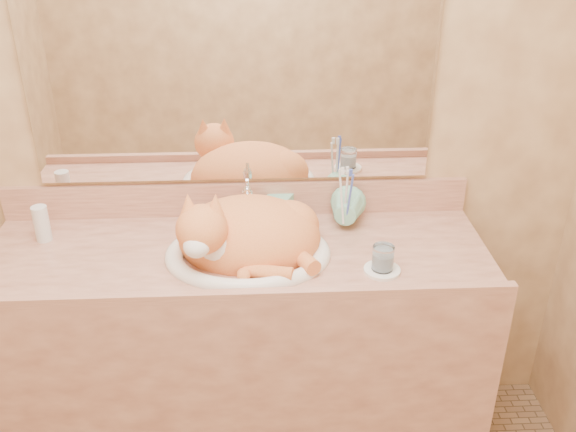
{
  "coord_description": "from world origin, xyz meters",
  "views": [
    {
      "loc": [
        0.08,
        -1.02,
        1.89
      ],
      "look_at": [
        0.16,
        0.7,
        0.99
      ],
      "focal_mm": 40.0,
      "sensor_mm": 36.0,
      "label": 1
    }
  ],
  "objects_px": {
    "sink_basin": "(247,234)",
    "cat": "(244,232)",
    "vanity_counter": "(241,358)",
    "water_glass": "(383,258)",
    "toothbrush_cup": "(345,218)",
    "soap_dispenser": "(270,203)"
  },
  "relations": [
    {
      "from": "cat",
      "to": "sink_basin",
      "type": "bearing_deg",
      "value": -45.96
    },
    {
      "from": "cat",
      "to": "soap_dispenser",
      "type": "bearing_deg",
      "value": 67.18
    },
    {
      "from": "vanity_counter",
      "to": "cat",
      "type": "relative_size",
      "value": 3.54
    },
    {
      "from": "toothbrush_cup",
      "to": "vanity_counter",
      "type": "bearing_deg",
      "value": -162.7
    },
    {
      "from": "sink_basin",
      "to": "cat",
      "type": "distance_m",
      "value": 0.02
    },
    {
      "from": "toothbrush_cup",
      "to": "water_glass",
      "type": "distance_m",
      "value": 0.26
    },
    {
      "from": "vanity_counter",
      "to": "cat",
      "type": "distance_m",
      "value": 0.5
    },
    {
      "from": "soap_dispenser",
      "to": "sink_basin",
      "type": "bearing_deg",
      "value": -86.79
    },
    {
      "from": "vanity_counter",
      "to": "cat",
      "type": "height_order",
      "value": "cat"
    },
    {
      "from": "sink_basin",
      "to": "water_glass",
      "type": "bearing_deg",
      "value": -11.21
    },
    {
      "from": "vanity_counter",
      "to": "soap_dispenser",
      "type": "height_order",
      "value": "soap_dispenser"
    },
    {
      "from": "soap_dispenser",
      "to": "toothbrush_cup",
      "type": "xyz_separation_m",
      "value": [
        0.25,
        -0.05,
        -0.03
      ]
    },
    {
      "from": "sink_basin",
      "to": "cat",
      "type": "bearing_deg",
      "value": 134.92
    },
    {
      "from": "vanity_counter",
      "to": "sink_basin",
      "type": "bearing_deg",
      "value": -27.81
    },
    {
      "from": "cat",
      "to": "toothbrush_cup",
      "type": "relative_size",
      "value": 3.67
    },
    {
      "from": "vanity_counter",
      "to": "sink_basin",
      "type": "xyz_separation_m",
      "value": [
        0.04,
        -0.02,
        0.5
      ]
    },
    {
      "from": "sink_basin",
      "to": "water_glass",
      "type": "height_order",
      "value": "sink_basin"
    },
    {
      "from": "vanity_counter",
      "to": "water_glass",
      "type": "relative_size",
      "value": 20.95
    },
    {
      "from": "sink_basin",
      "to": "water_glass",
      "type": "relative_size",
      "value": 6.62
    },
    {
      "from": "cat",
      "to": "toothbrush_cup",
      "type": "xyz_separation_m",
      "value": [
        0.33,
        0.12,
        -0.02
      ]
    },
    {
      "from": "toothbrush_cup",
      "to": "water_glass",
      "type": "relative_size",
      "value": 1.61
    },
    {
      "from": "sink_basin",
      "to": "soap_dispenser",
      "type": "height_order",
      "value": "soap_dispenser"
    }
  ]
}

